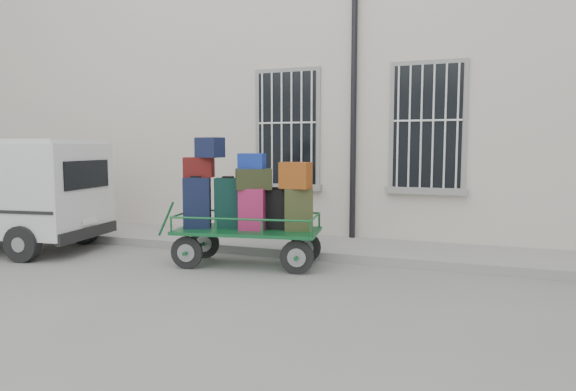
# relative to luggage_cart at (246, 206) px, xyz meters

# --- Properties ---
(ground) EXTENTS (80.00, 80.00, 0.00)m
(ground) POSITION_rel_luggage_cart_xyz_m (0.25, -0.68, -0.96)
(ground) COLOR slate
(ground) RESTS_ON ground
(building) EXTENTS (24.00, 5.15, 6.00)m
(building) POSITION_rel_luggage_cart_xyz_m (0.25, 4.81, 2.04)
(building) COLOR beige
(building) RESTS_ON ground
(sidewalk) EXTENTS (24.00, 1.70, 0.15)m
(sidewalk) POSITION_rel_luggage_cart_xyz_m (0.25, 1.52, -0.89)
(sidewalk) COLOR gray
(sidewalk) RESTS_ON ground
(luggage_cart) EXTENTS (2.70, 1.36, 2.04)m
(luggage_cart) POSITION_rel_luggage_cart_xyz_m (0.00, 0.00, 0.00)
(luggage_cart) COLOR black
(luggage_cart) RESTS_ON ground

